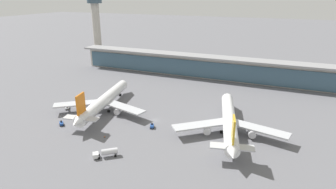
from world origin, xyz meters
The scene contains 11 objects.
ground_plane centered at (0.00, 0.00, 0.00)m, with size 1200.00×1200.00×0.00m, color slate.
airliner_left_stand centered at (-27.61, 0.74, 5.05)m, with size 45.44×59.85×16.03m.
airliner_centre_stand centered at (33.13, 1.55, 5.05)m, with size 45.01×59.50×16.03m.
service_truck_near_nose_blue centered at (2.15, -7.10, 0.87)m, with size 2.71×3.30×2.05m.
service_truck_under_wing_white centered at (-2.64, -33.73, 1.71)m, with size 8.14×7.11×2.95m.
service_truck_mid_apron_blue centered at (-35.32, -20.22, 0.87)m, with size 3.25×3.21×2.05m.
service_truck_by_tail_white centered at (-46.11, -4.33, 0.81)m, with size 5.38×6.10×2.70m.
terminal_building centered at (0.00, 76.41, 7.87)m, with size 183.60×12.80×15.20m.
control_tower centered at (-98.54, 94.77, 32.30)m, with size 12.00×12.00×58.97m.
safety_cone_alpha centered at (-37.38, -18.73, 0.32)m, with size 0.62×0.62×0.70m.
safety_cone_bravo centered at (-11.64, -22.03, 0.32)m, with size 0.62×0.62×0.70m.
Camera 1 is at (50.98, -105.15, 54.39)m, focal length 30.32 mm.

